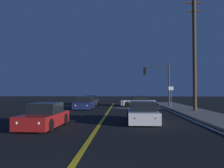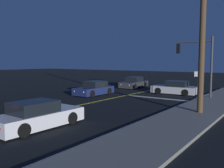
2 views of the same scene
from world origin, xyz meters
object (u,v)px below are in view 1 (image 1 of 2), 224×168
object	(u,v)px
car_parked_curb_white	(142,113)
car_mid_block_red	(44,117)
car_following_oncoming_silver	(138,102)
street_sign_corner	(171,94)
traffic_signal_near_right	(159,78)
utility_pole_right	(194,53)
car_lead_oncoming_charcoal	(92,101)
car_far_approaching_navy	(85,104)

from	to	relation	value
car_parked_curb_white	car_mid_block_red	size ratio (longest dim) A/B	1.06
car_following_oncoming_silver	street_sign_corner	distance (m)	5.47
car_mid_block_red	traffic_signal_near_right	distance (m)	19.43
car_parked_curb_white	utility_pole_right	distance (m)	10.82
utility_pole_right	car_lead_oncoming_charcoal	bearing A→B (deg)	135.34
car_following_oncoming_silver	car_mid_block_red	bearing A→B (deg)	158.47
street_sign_corner	utility_pole_right	bearing A→B (deg)	-71.62
car_mid_block_red	car_lead_oncoming_charcoal	bearing A→B (deg)	-87.80
car_following_oncoming_silver	car_lead_oncoming_charcoal	distance (m)	7.02
car_lead_oncoming_charcoal	street_sign_corner	bearing A→B (deg)	142.25
utility_pole_right	street_sign_corner	xyz separation A→B (m)	(-1.40, 4.21, -3.97)
traffic_signal_near_right	utility_pole_right	bearing A→B (deg)	107.86
car_mid_block_red	car_following_oncoming_silver	bearing A→B (deg)	-107.20
car_lead_oncoming_charcoal	car_following_oncoming_silver	bearing A→B (deg)	153.61
car_far_approaching_navy	traffic_signal_near_right	size ratio (longest dim) A/B	0.78
traffic_signal_near_right	utility_pole_right	size ratio (longest dim) A/B	0.49
car_mid_block_red	car_far_approaching_navy	distance (m)	13.01
car_far_approaching_navy	car_parked_curb_white	bearing A→B (deg)	117.51
car_lead_oncoming_charcoal	utility_pole_right	xyz separation A→B (m)	(11.27, -11.13, 5.09)
car_lead_oncoming_charcoal	car_mid_block_red	xyz separation A→B (m)	(0.01, -21.07, -0.00)
car_mid_block_red	utility_pole_right	size ratio (longest dim) A/B	0.40
car_following_oncoming_silver	car_lead_oncoming_charcoal	world-z (taller)	same
car_mid_block_red	utility_pole_right	world-z (taller)	utility_pole_right
car_far_approaching_navy	street_sign_corner	size ratio (longest dim) A/B	1.67
car_far_approaching_navy	traffic_signal_near_right	bearing A→B (deg)	-154.97
car_following_oncoming_silver	street_sign_corner	world-z (taller)	street_sign_corner
car_far_approaching_navy	utility_pole_right	distance (m)	12.54
car_lead_oncoming_charcoal	street_sign_corner	world-z (taller)	street_sign_corner
car_lead_oncoming_charcoal	car_mid_block_red	distance (m)	21.07
street_sign_corner	traffic_signal_near_right	bearing A→B (deg)	107.07
car_parked_curb_white	street_sign_corner	world-z (taller)	street_sign_corner
car_following_oncoming_silver	utility_pole_right	xyz separation A→B (m)	(4.84, -8.31, 5.09)
car_parked_curb_white	car_mid_block_red	world-z (taller)	same
car_following_oncoming_silver	car_lead_oncoming_charcoal	size ratio (longest dim) A/B	0.97
car_parked_curb_white	traffic_signal_near_right	xyz separation A→B (m)	(3.38, 14.71, 3.00)
traffic_signal_near_right	car_lead_oncoming_charcoal	bearing A→B (deg)	-24.58
car_far_approaching_navy	street_sign_corner	world-z (taller)	street_sign_corner
car_far_approaching_navy	traffic_signal_near_right	distance (m)	10.09
car_following_oncoming_silver	car_far_approaching_navy	distance (m)	8.12
car_following_oncoming_silver	car_parked_curb_white	size ratio (longest dim) A/B	0.97
traffic_signal_near_right	car_mid_block_red	bearing A→B (deg)	62.04
utility_pole_right	street_sign_corner	bearing A→B (deg)	108.38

